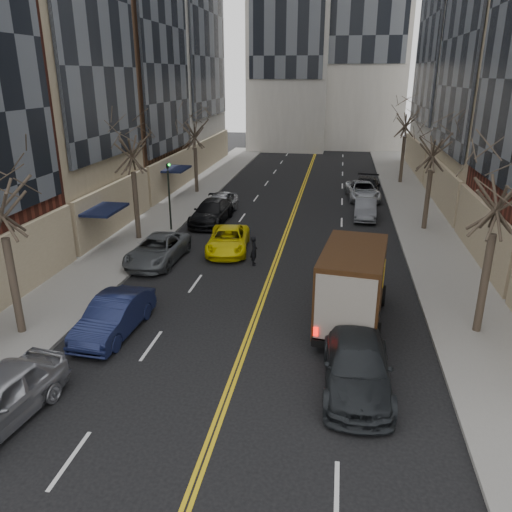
% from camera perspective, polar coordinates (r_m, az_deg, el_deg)
% --- Properties ---
extents(sidewalk_left, '(4.00, 66.00, 0.15)m').
position_cam_1_polar(sidewalk_left, '(37.88, -9.54, 5.22)').
color(sidewalk_left, slate).
rests_on(sidewalk_left, ground).
extents(sidewalk_right, '(4.00, 66.00, 0.15)m').
position_cam_1_polar(sidewalk_right, '(36.37, 18.48, 3.83)').
color(sidewalk_right, slate).
rests_on(sidewalk_right, ground).
extents(tree_lf_mid, '(3.20, 3.20, 8.91)m').
position_cam_1_polar(tree_lf_mid, '(30.21, -14.22, 13.76)').
color(tree_lf_mid, '#382D23').
rests_on(tree_lf_mid, sidewalk_left).
extents(tree_lf_far, '(3.20, 3.20, 8.12)m').
position_cam_1_polar(tree_lf_far, '(42.46, -7.10, 15.09)').
color(tree_lf_far, '#382D23').
rests_on(tree_lf_far, sidewalk_left).
extents(tree_rt_near, '(3.20, 3.20, 8.71)m').
position_cam_1_polar(tree_rt_near, '(19.70, 26.45, 8.77)').
color(tree_rt_near, '#382D23').
rests_on(tree_rt_near, sidewalk_right).
extents(tree_rt_mid, '(3.20, 3.20, 8.32)m').
position_cam_1_polar(tree_rt_mid, '(33.27, 19.79, 13.00)').
color(tree_rt_mid, '#382D23').
rests_on(tree_rt_mid, sidewalk_right).
extents(tree_rt_far, '(3.20, 3.20, 9.11)m').
position_cam_1_polar(tree_rt_far, '(48.02, 16.92, 15.84)').
color(tree_rt_far, '#382D23').
rests_on(tree_rt_far, sidewalk_right).
extents(traffic_signal, '(0.29, 0.26, 4.70)m').
position_cam_1_polar(traffic_signal, '(32.13, -9.93, 7.57)').
color(traffic_signal, black).
rests_on(traffic_signal, sidewalk_left).
extents(ups_truck, '(3.06, 6.34, 3.35)m').
position_cam_1_polar(ups_truck, '(20.39, 11.03, -3.20)').
color(ups_truck, black).
rests_on(ups_truck, ground).
extents(observer_sedan, '(2.27, 5.34, 1.54)m').
position_cam_1_polar(observer_sedan, '(16.83, 11.47, -12.11)').
color(observer_sedan, black).
rests_on(observer_sedan, ground).
extents(taxi, '(2.77, 5.06, 1.34)m').
position_cam_1_polar(taxi, '(28.62, -3.20, 1.84)').
color(taxi, yellow).
rests_on(taxi, ground).
extents(pedestrian, '(0.47, 0.63, 1.59)m').
position_cam_1_polar(pedestrian, '(26.47, -0.24, 0.61)').
color(pedestrian, black).
rests_on(pedestrian, ground).
extents(parked_lf_b, '(1.83, 4.62, 1.50)m').
position_cam_1_polar(parked_lf_b, '(20.34, -15.93, -6.61)').
color(parked_lf_b, '#111736').
rests_on(parked_lf_b, ground).
extents(parked_lf_c, '(2.53, 5.18, 1.42)m').
position_cam_1_polar(parked_lf_c, '(27.40, -11.17, 0.72)').
color(parked_lf_c, '#4D5054').
rests_on(parked_lf_c, ground).
extents(parked_lf_d, '(2.34, 5.34, 1.53)m').
position_cam_1_polar(parked_lf_d, '(34.27, -5.10, 5.04)').
color(parked_lf_d, black).
rests_on(parked_lf_d, ground).
extents(parked_lf_e, '(2.12, 4.74, 1.58)m').
position_cam_1_polar(parked_lf_e, '(36.38, -4.11, 6.00)').
color(parked_lf_e, '#999AA0').
rests_on(parked_lf_e, ground).
extents(parked_rt_a, '(1.63, 4.27, 1.39)m').
position_cam_1_polar(parked_rt_a, '(36.08, 12.39, 5.30)').
color(parked_rt_a, '#505258').
rests_on(parked_rt_a, ground).
extents(parked_rt_b, '(2.94, 5.42, 1.44)m').
position_cam_1_polar(parked_rt_b, '(41.67, 12.08, 7.33)').
color(parked_rt_b, '#B9BCC1').
rests_on(parked_rt_b, ground).
extents(parked_rt_c, '(2.73, 5.48, 1.53)m').
position_cam_1_polar(parked_rt_c, '(42.59, 12.44, 7.63)').
color(parked_rt_c, black).
rests_on(parked_rt_c, ground).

